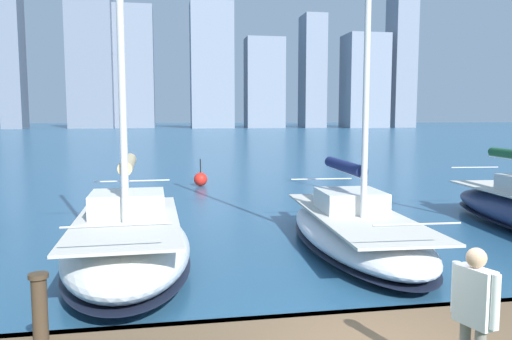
{
  "coord_description": "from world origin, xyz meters",
  "views": [
    {
      "loc": [
        2.52,
        5.67,
        3.56
      ],
      "look_at": [
        0.28,
        -6.88,
        2.2
      ],
      "focal_mm": 35.0,
      "sensor_mm": 36.0,
      "label": 1
    }
  ],
  "objects": [
    {
      "name": "city_skyline",
      "position": [
        2.13,
        -158.95,
        20.37
      ],
      "size": [
        163.09,
        23.55,
        50.05
      ],
      "color": "gray",
      "rests_on": "ground"
    },
    {
      "name": "sailboat_navy",
      "position": [
        -2.44,
        -6.89,
        0.6
      ],
      "size": [
        3.17,
        8.11,
        11.55
      ],
      "color": "white",
      "rests_on": "ground"
    },
    {
      "name": "sailboat_tan",
      "position": [
        3.44,
        -5.79,
        0.72
      ],
      "size": [
        2.94,
        6.62,
        9.85
      ],
      "color": "white",
      "rests_on": "ground"
    },
    {
      "name": "person_white_shirt",
      "position": [
        -0.65,
        1.06,
        1.56
      ],
      "size": [
        0.3,
        0.57,
        1.59
      ],
      "color": "gray",
      "rests_on": "dock_pier"
    },
    {
      "name": "mooring_post",
      "position": [
        4.22,
        -1.1,
        1.07
      ],
      "size": [
        0.26,
        0.26,
        0.91
      ],
      "color": "#423323",
      "rests_on": "dock_pier"
    },
    {
      "name": "channel_buoy",
      "position": [
        0.84,
        -20.05,
        0.36
      ],
      "size": [
        0.7,
        0.7,
        1.4
      ],
      "color": "red",
      "rests_on": "ground"
    }
  ]
}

